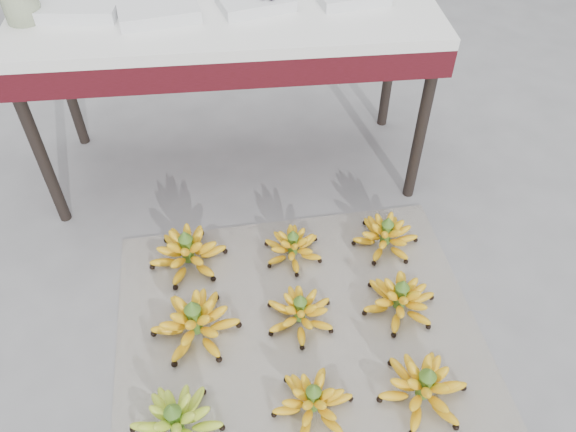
{
  "coord_description": "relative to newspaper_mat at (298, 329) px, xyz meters",
  "views": [
    {
      "loc": [
        -0.04,
        -1.11,
        1.68
      ],
      "look_at": [
        0.1,
        0.29,
        0.25
      ],
      "focal_mm": 35.0,
      "sensor_mm": 36.0,
      "label": 1
    }
  ],
  "objects": [
    {
      "name": "ground",
      "position": [
        -0.11,
        0.02,
        -0.0
      ],
      "size": [
        60.0,
        60.0,
        0.0
      ],
      "primitive_type": "plane",
      "color": "slate",
      "rests_on": "ground"
    },
    {
      "name": "newspaper_mat",
      "position": [
        0.0,
        0.0,
        0.0
      ],
      "size": [
        1.31,
        1.12,
        0.01
      ],
      "primitive_type": "cube",
      "rotation": [
        0.0,
        0.0,
        0.06
      ],
      "color": "silver",
      "rests_on": "ground"
    },
    {
      "name": "bunch_front_left",
      "position": [
        -0.4,
        -0.33,
        0.06
      ],
      "size": [
        0.34,
        0.34,
        0.17
      ],
      "rotation": [
        0.0,
        0.0,
        -0.31
      ],
      "color": "#92BB2B",
      "rests_on": "newspaper_mat"
    },
    {
      "name": "bunch_front_center",
      "position": [
        0.01,
        -0.3,
        0.05
      ],
      "size": [
        0.31,
        0.31,
        0.15
      ],
      "rotation": [
        0.0,
        0.0,
        -0.32
      ],
      "color": "yellow",
      "rests_on": "newspaper_mat"
    },
    {
      "name": "bunch_front_right",
      "position": [
        0.36,
        -0.29,
        0.06
      ],
      "size": [
        0.33,
        0.33,
        0.17
      ],
      "rotation": [
        0.0,
        0.0,
        -0.23
      ],
      "color": "yellow",
      "rests_on": "newspaper_mat"
    },
    {
      "name": "bunch_mid_left",
      "position": [
        -0.35,
        0.02,
        0.06
      ],
      "size": [
        0.3,
        0.3,
        0.18
      ],
      "rotation": [
        0.0,
        0.0,
        -0.01
      ],
      "color": "yellow",
      "rests_on": "newspaper_mat"
    },
    {
      "name": "bunch_mid_center",
      "position": [
        0.01,
        0.03,
        0.05
      ],
      "size": [
        0.32,
        0.32,
        0.15
      ],
      "rotation": [
        0.0,
        0.0,
        0.42
      ],
      "color": "yellow",
      "rests_on": "newspaper_mat"
    },
    {
      "name": "bunch_mid_right",
      "position": [
        0.37,
        0.05,
        0.06
      ],
      "size": [
        0.28,
        0.28,
        0.16
      ],
      "rotation": [
        0.0,
        0.0,
        -0.07
      ],
      "color": "yellow",
      "rests_on": "newspaper_mat"
    },
    {
      "name": "bunch_back_left",
      "position": [
        -0.38,
        0.34,
        0.06
      ],
      "size": [
        0.3,
        0.3,
        0.18
      ],
      "rotation": [
        0.0,
        0.0,
        -0.03
      ],
      "color": "yellow",
      "rests_on": "newspaper_mat"
    },
    {
      "name": "bunch_back_center",
      "position": [
        0.02,
        0.34,
        0.05
      ],
      "size": [
        0.26,
        0.26,
        0.14
      ],
      "rotation": [
        0.0,
        0.0,
        0.15
      ],
      "color": "yellow",
      "rests_on": "newspaper_mat"
    },
    {
      "name": "bunch_back_right",
      "position": [
        0.39,
        0.35,
        0.06
      ],
      "size": [
        0.32,
        0.32,
        0.15
      ],
      "rotation": [
        0.0,
        0.0,
        -0.33
      ],
      "color": "yellow",
      "rests_on": "newspaper_mat"
    },
    {
      "name": "vendor_table",
      "position": [
        -0.17,
        0.9,
        0.66
      ],
      "size": [
        1.57,
        0.63,
        0.75
      ],
      "color": "black",
      "rests_on": "ground"
    },
    {
      "name": "tray_far_left",
      "position": [
        -0.69,
        0.92,
        0.77
      ],
      "size": [
        0.3,
        0.23,
        0.04
      ],
      "color": "silver",
      "rests_on": "vendor_table"
    },
    {
      "name": "tray_left",
      "position": [
        -0.41,
        0.87,
        0.77
      ],
      "size": [
        0.31,
        0.25,
        0.04
      ],
      "color": "silver",
      "rests_on": "vendor_table"
    },
    {
      "name": "tray_right",
      "position": [
        -0.06,
        0.91,
        0.77
      ],
      "size": [
        0.3,
        0.25,
        0.07
      ],
      "color": "silver",
      "rests_on": "vendor_table"
    }
  ]
}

